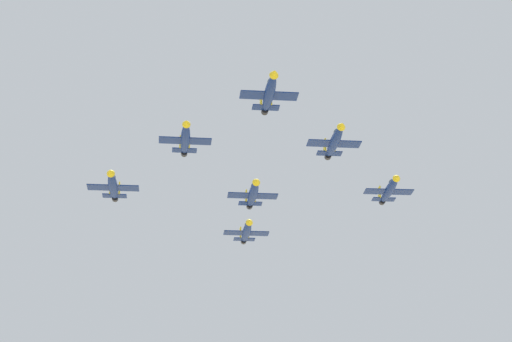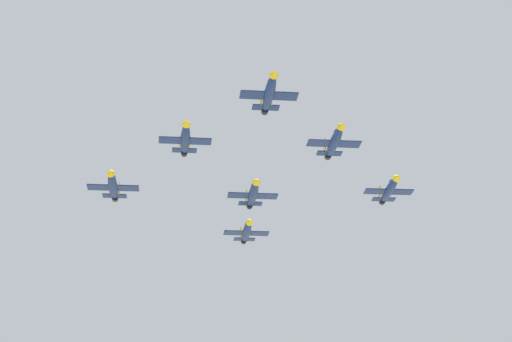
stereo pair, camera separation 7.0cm
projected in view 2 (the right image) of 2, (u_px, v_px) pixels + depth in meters
jet_lead at (269, 93)px, 180.06m from camera, size 11.87×18.59×3.96m
jet_left_wingman at (335, 141)px, 198.14m from camera, size 12.03×18.84×4.02m
jet_right_wingman at (185, 138)px, 195.35m from camera, size 11.63×18.24×3.88m
jet_left_outer at (389, 190)px, 215.52m from camera, size 11.87×18.49×3.96m
jet_right_outer at (113, 186)px, 209.95m from camera, size 12.24×19.14×4.08m
jet_slot_rear at (253, 194)px, 212.22m from camera, size 12.02×18.84×4.01m
jet_trailing at (246, 231)px, 228.48m from camera, size 11.64×18.25×3.89m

